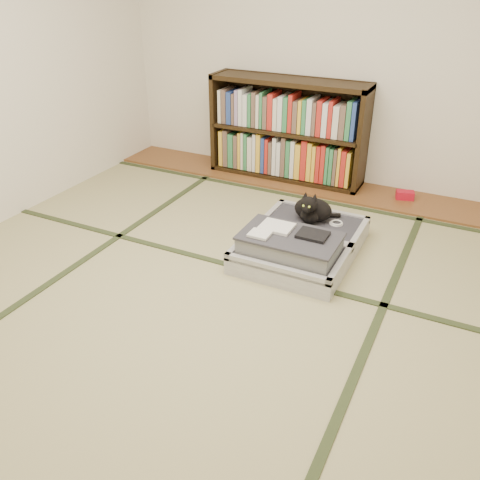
% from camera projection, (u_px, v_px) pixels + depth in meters
% --- Properties ---
extents(floor, '(4.50, 4.50, 0.00)m').
position_uv_depth(floor, '(208.00, 298.00, 3.16)').
color(floor, tan).
rests_on(floor, ground).
extents(wood_strip, '(4.00, 0.50, 0.02)m').
position_uv_depth(wood_strip, '(314.00, 185.00, 4.72)').
color(wood_strip, brown).
rests_on(wood_strip, ground).
extents(red_item, '(0.17, 0.13, 0.07)m').
position_uv_depth(red_item, '(405.00, 195.00, 4.41)').
color(red_item, '#B50E23').
rests_on(red_item, wood_strip).
extents(room_shell, '(4.50, 4.50, 4.50)m').
position_uv_depth(room_shell, '(199.00, 50.00, 2.45)').
color(room_shell, white).
rests_on(room_shell, ground).
extents(tatami_borders, '(4.00, 4.50, 0.01)m').
position_uv_depth(tatami_borders, '(243.00, 260.00, 3.54)').
color(tatami_borders, '#2D381E').
rests_on(tatami_borders, ground).
extents(bookcase, '(1.45, 0.33, 0.93)m').
position_uv_depth(bookcase, '(287.00, 132.00, 4.68)').
color(bookcase, black).
rests_on(bookcase, wood_strip).
extents(suitcase, '(0.73, 0.98, 0.29)m').
position_uv_depth(suitcase, '(299.00, 244.00, 3.55)').
color(suitcase, silver).
rests_on(suitcase, floor).
extents(cat, '(0.33, 0.33, 0.26)m').
position_uv_depth(cat, '(312.00, 210.00, 3.72)').
color(cat, black).
rests_on(cat, suitcase).
extents(cable_coil, '(0.10, 0.10, 0.02)m').
position_uv_depth(cable_coil, '(336.00, 223.00, 3.72)').
color(cable_coil, white).
rests_on(cable_coil, suitcase).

